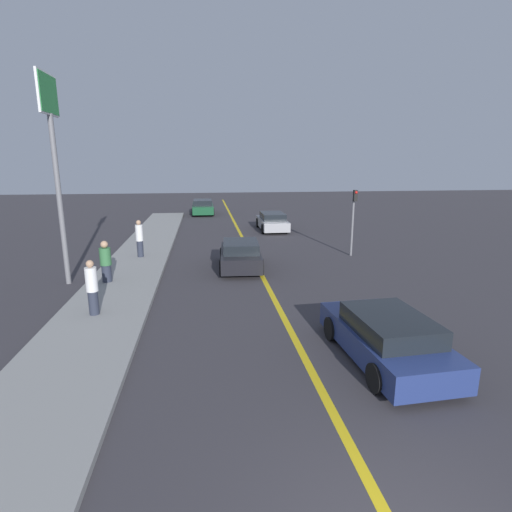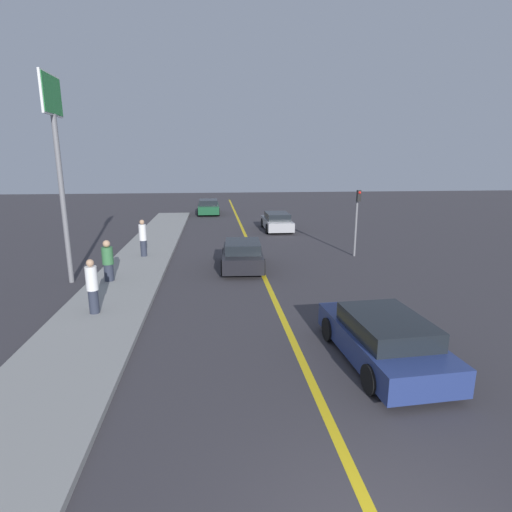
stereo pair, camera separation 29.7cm
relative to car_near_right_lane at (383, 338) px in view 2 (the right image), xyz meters
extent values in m
cube|color=gold|center=(-1.94, 12.92, -0.60)|extent=(0.20, 60.00, 0.01)
cube|color=gray|center=(-7.62, 11.90, -0.53)|extent=(2.82, 33.96, 0.15)
cube|color=navy|center=(0.00, 0.05, -0.12)|extent=(2.09, 4.31, 0.62)
cube|color=black|center=(0.00, -0.16, 0.41)|extent=(1.75, 2.40, 0.44)
cylinder|color=black|center=(-0.95, 1.30, -0.29)|extent=(0.26, 0.65, 0.64)
cylinder|color=black|center=(0.79, 1.40, -0.29)|extent=(0.26, 0.65, 0.64)
cylinder|color=black|center=(-0.79, -1.30, -0.29)|extent=(0.26, 0.65, 0.64)
cylinder|color=black|center=(0.95, -1.20, -0.29)|extent=(0.26, 0.65, 0.64)
cube|color=black|center=(-2.74, 9.15, -0.08)|extent=(1.97, 4.03, 0.66)
cube|color=black|center=(-2.74, 8.95, 0.46)|extent=(1.66, 2.25, 0.44)
cylinder|color=black|center=(-3.50, 10.42, -0.25)|extent=(0.26, 0.72, 0.71)
cylinder|color=black|center=(-1.84, 10.32, -0.25)|extent=(0.26, 0.72, 0.71)
cylinder|color=black|center=(-3.64, 7.98, -0.25)|extent=(0.26, 0.72, 0.71)
cylinder|color=black|center=(-1.98, 7.88, -0.25)|extent=(0.26, 0.72, 0.71)
cube|color=#9E9EA3|center=(0.46, 19.32, -0.11)|extent=(1.78, 4.48, 0.62)
cube|color=black|center=(0.46, 19.10, 0.43)|extent=(1.56, 2.47, 0.47)
cylinder|color=black|center=(-0.37, 20.71, -0.27)|extent=(0.22, 0.67, 0.67)
cylinder|color=black|center=(1.30, 20.70, -0.27)|extent=(0.22, 0.67, 0.67)
cylinder|color=black|center=(-0.39, 17.94, -0.27)|extent=(0.22, 0.67, 0.67)
cylinder|color=black|center=(1.28, 17.93, -0.27)|extent=(0.22, 0.67, 0.67)
cube|color=#144728|center=(-4.45, 28.87, -0.07)|extent=(1.91, 4.62, 0.69)
cube|color=black|center=(-4.45, 28.64, 0.51)|extent=(1.66, 2.55, 0.48)
cylinder|color=black|center=(-5.35, 30.29, -0.25)|extent=(0.23, 0.72, 0.71)
cylinder|color=black|center=(-3.58, 30.31, -0.25)|extent=(0.23, 0.72, 0.71)
cylinder|color=black|center=(-5.32, 27.43, -0.25)|extent=(0.23, 0.72, 0.71)
cylinder|color=black|center=(-3.55, 27.45, -0.25)|extent=(0.23, 0.72, 0.71)
cylinder|color=#282D3D|center=(-7.81, 3.69, -0.08)|extent=(0.30, 0.30, 0.75)
cylinder|color=silver|center=(-7.81, 3.69, 0.68)|extent=(0.35, 0.35, 0.75)
sphere|color=tan|center=(-7.81, 3.69, 1.17)|extent=(0.23, 0.23, 0.23)
cylinder|color=#282D3D|center=(-8.21, 7.24, -0.11)|extent=(0.37, 0.37, 0.68)
cylinder|color=#336B3D|center=(-8.21, 7.24, 0.57)|extent=(0.43, 0.43, 0.68)
sphere|color=tan|center=(-8.21, 7.24, 1.05)|extent=(0.28, 0.28, 0.28)
cylinder|color=#282D3D|center=(-7.54, 11.44, -0.05)|extent=(0.30, 0.30, 0.80)
cylinder|color=silver|center=(-7.54, 11.44, 0.75)|extent=(0.36, 0.36, 0.80)
sphere|color=tan|center=(-7.54, 11.44, 1.27)|extent=(0.23, 0.23, 0.23)
cylinder|color=slate|center=(3.21, 10.96, 1.09)|extent=(0.12, 0.12, 3.40)
cube|color=black|center=(3.21, 10.78, 2.52)|extent=(0.18, 0.18, 0.55)
sphere|color=red|center=(3.21, 10.69, 2.68)|extent=(0.14, 0.14, 0.14)
cylinder|color=slate|center=(-9.83, 7.71, 2.65)|extent=(0.20, 0.20, 6.50)
cube|color=silver|center=(-9.83, 7.71, 6.57)|extent=(0.08, 1.85, 1.47)
cube|color=#238438|center=(-9.83, 7.71, 6.57)|extent=(0.12, 1.73, 1.35)
camera|label=1|loc=(-4.32, -8.54, 4.19)|focal=28.00mm
camera|label=2|loc=(-4.03, -8.57, 4.19)|focal=28.00mm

